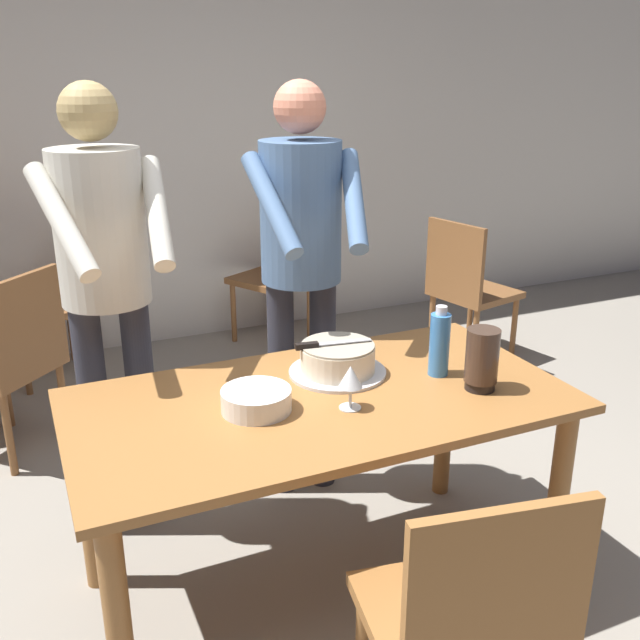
% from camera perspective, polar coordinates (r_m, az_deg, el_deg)
% --- Properties ---
extents(ground_plane, '(14.00, 14.00, 0.00)m').
position_cam_1_polar(ground_plane, '(2.72, 0.05, -20.56)').
color(ground_plane, gray).
extents(back_wall, '(10.00, 0.12, 2.70)m').
position_cam_1_polar(back_wall, '(4.73, -13.99, 14.11)').
color(back_wall, silver).
rests_on(back_wall, ground_plane).
extents(main_dining_table, '(1.61, 0.84, 0.75)m').
position_cam_1_polar(main_dining_table, '(2.36, 0.06, -8.64)').
color(main_dining_table, '#9E6633').
rests_on(main_dining_table, ground_plane).
extents(cake_on_platter, '(0.34, 0.34, 0.11)m').
position_cam_1_polar(cake_on_platter, '(2.46, 1.42, -3.24)').
color(cake_on_platter, silver).
rests_on(cake_on_platter, main_dining_table).
extents(cake_knife, '(0.27, 0.06, 0.02)m').
position_cam_1_polar(cake_knife, '(2.42, -0.19, -2.00)').
color(cake_knife, silver).
rests_on(cake_knife, cake_on_platter).
extents(plate_stack, '(0.22, 0.22, 0.07)m').
position_cam_1_polar(plate_stack, '(2.22, -5.15, -6.44)').
color(plate_stack, white).
rests_on(plate_stack, main_dining_table).
extents(wine_glass_near, '(0.08, 0.08, 0.14)m').
position_cam_1_polar(wine_glass_near, '(2.20, 2.47, -4.69)').
color(wine_glass_near, silver).
rests_on(wine_glass_near, main_dining_table).
extents(water_bottle, '(0.07, 0.07, 0.25)m').
position_cam_1_polar(water_bottle, '(2.47, 9.59, -1.88)').
color(water_bottle, '#387AC6').
rests_on(water_bottle, main_dining_table).
extents(hurricane_lamp, '(0.11, 0.11, 0.21)m').
position_cam_1_polar(hurricane_lamp, '(2.38, 12.88, -3.07)').
color(hurricane_lamp, black).
rests_on(hurricane_lamp, main_dining_table).
extents(person_cutting_cake, '(0.46, 0.57, 1.72)m').
position_cam_1_polar(person_cutting_cake, '(2.82, -1.49, 5.63)').
color(person_cutting_cake, '#2D2D38').
rests_on(person_cutting_cake, ground_plane).
extents(person_standing_beside, '(0.47, 0.56, 1.72)m').
position_cam_1_polar(person_standing_beside, '(2.67, -16.90, 3.95)').
color(person_standing_beside, '#2D2D38').
rests_on(person_standing_beside, ground_plane).
extents(chair_near_side, '(0.51, 0.51, 0.90)m').
position_cam_1_polar(chair_near_side, '(1.90, 11.77, -22.70)').
color(chair_near_side, '#9E6633').
rests_on(chair_near_side, ground_plane).
extents(background_chair_0, '(0.60, 0.60, 0.90)m').
position_cam_1_polar(background_chair_0, '(4.78, -3.37, 4.22)').
color(background_chair_0, brown).
rests_on(background_chair_0, ground_plane).
extents(background_chair_1, '(0.53, 0.53, 0.90)m').
position_cam_1_polar(background_chair_1, '(4.47, 11.75, 2.73)').
color(background_chair_1, brown).
rests_on(background_chair_1, ground_plane).
extents(background_chair_2, '(0.52, 0.52, 0.90)m').
position_cam_1_polar(background_chair_2, '(4.45, -20.42, 1.81)').
color(background_chair_2, brown).
rests_on(background_chair_2, ground_plane).
extents(background_chair_3, '(0.62, 0.62, 0.90)m').
position_cam_1_polar(background_chair_3, '(3.58, -23.58, -2.79)').
color(background_chair_3, brown).
rests_on(background_chair_3, ground_plane).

